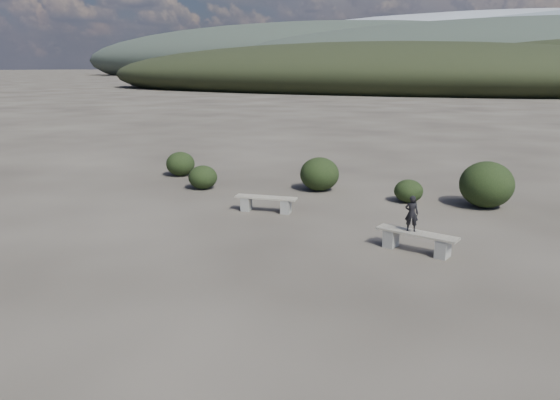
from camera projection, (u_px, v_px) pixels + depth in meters
The scene contains 10 objects.
ground at pixel (232, 296), 10.68m from camera, with size 1200.00×1200.00×0.00m, color #302B25.
bench_left at pixel (266, 203), 16.81m from camera, with size 1.96×0.72×0.48m.
bench_right at pixel (416, 240), 13.16m from camera, with size 2.03×0.80×0.50m.
seated_person at pixel (412, 213), 13.10m from camera, with size 0.32×0.21×0.88m, color black.
shrub_a at pixel (203, 177), 19.94m from camera, with size 1.05×1.05×0.86m, color black.
shrub_b at pixel (320, 174), 19.65m from camera, with size 1.41×1.41×1.21m, color black.
shrub_c at pixel (409, 191), 17.98m from camera, with size 0.95×0.95×0.76m, color black.
shrub_d at pixel (487, 185), 17.27m from camera, with size 1.68×1.68×1.47m, color black.
shrub_f at pixel (180, 164), 22.33m from camera, with size 1.16×1.16×0.98m, color black.
mountain_ridges at pixel (522, 55), 308.88m from camera, with size 500.00×400.00×56.00m.
Camera 1 is at (5.10, -8.57, 4.38)m, focal length 35.00 mm.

